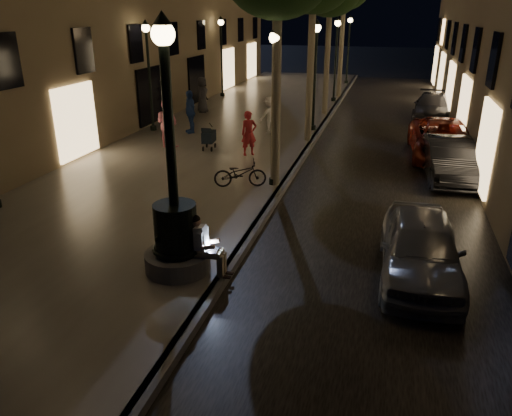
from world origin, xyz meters
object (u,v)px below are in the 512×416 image
(car_second, at_px, (449,159))
(lamp_curb_a, at_px, (275,88))
(seated_man_laptop, at_px, (204,243))
(fountain_lamppost, at_px, (176,226))
(bicycle, at_px, (240,173))
(stroller, at_px, (209,137))
(pedestrian_pink, at_px, (167,123))
(car_third, at_px, (444,140))
(lamp_curb_d, at_px, (349,41))
(lamp_curb_b, at_px, (316,62))
(lamp_curb_c, at_px, (336,49))
(pedestrian_white, at_px, (270,115))
(lamp_left_b, at_px, (148,62))
(pedestrian_dark, at_px, (202,95))
(pedestrian_red, at_px, (249,133))
(pedestrian_blue, at_px, (190,112))
(lamp_left_c, at_px, (221,47))
(car_rear, at_px, (432,107))
(car_front, at_px, (421,247))

(car_second, bearing_deg, lamp_curb_a, -158.18)
(seated_man_laptop, bearing_deg, fountain_lamppost, 180.00)
(bicycle, bearing_deg, stroller, 13.12)
(pedestrian_pink, bearing_deg, car_third, -156.32)
(lamp_curb_d, bearing_deg, bicycle, -92.23)
(lamp_curb_d, relative_size, pedestrian_pink, 2.47)
(lamp_curb_a, xyz_separation_m, lamp_curb_b, (0.00, 8.00, 0.00))
(lamp_curb_c, bearing_deg, lamp_curb_d, 90.00)
(lamp_curb_c, distance_m, car_second, 14.63)
(lamp_curb_d, height_order, pedestrian_white, lamp_curb_d)
(lamp_curb_c, relative_size, car_second, 1.15)
(fountain_lamppost, height_order, seated_man_laptop, fountain_lamppost)
(lamp_left_b, bearing_deg, pedestrian_dark, 82.14)
(fountain_lamppost, distance_m, car_third, 12.91)
(pedestrian_red, relative_size, pedestrian_blue, 0.89)
(lamp_curb_b, xyz_separation_m, lamp_curb_d, (0.00, 16.00, 0.00))
(lamp_curb_a, distance_m, pedestrian_pink, 6.54)
(lamp_curb_a, bearing_deg, lamp_curb_b, 90.00)
(lamp_curb_b, height_order, pedestrian_red, lamp_curb_b)
(lamp_left_c, bearing_deg, pedestrian_blue, -79.44)
(car_third, bearing_deg, pedestrian_white, 166.27)
(lamp_curb_d, relative_size, pedestrian_dark, 2.59)
(lamp_curb_a, xyz_separation_m, car_third, (5.50, 5.32, -2.51))
(pedestrian_red, xyz_separation_m, pedestrian_pink, (-3.49, 0.32, 0.13))
(seated_man_laptop, bearing_deg, car_rear, 73.60)
(car_front, xyz_separation_m, car_rear, (1.20, 17.60, -0.05))
(pedestrian_white, xyz_separation_m, pedestrian_dark, (-4.69, 3.91, 0.11))
(pedestrian_blue, bearing_deg, car_second, 33.28)
(pedestrian_red, bearing_deg, lamp_left_c, 76.86)
(lamp_left_b, height_order, car_second, lamp_left_b)
(car_front, relative_size, pedestrian_pink, 2.11)
(lamp_curb_c, distance_m, pedestrian_white, 9.63)
(lamp_curb_c, distance_m, pedestrian_red, 13.19)
(pedestrian_white, height_order, bicycle, pedestrian_white)
(lamp_curb_c, relative_size, lamp_left_b, 1.00)
(seated_man_laptop, bearing_deg, bicycle, 98.95)
(lamp_curb_b, height_order, bicycle, lamp_curb_b)
(fountain_lamppost, relative_size, stroller, 5.02)
(fountain_lamppost, relative_size, car_front, 1.27)
(seated_man_laptop, distance_m, pedestrian_blue, 13.05)
(lamp_left_c, relative_size, pedestrian_dark, 2.59)
(car_third, bearing_deg, pedestrian_red, -165.12)
(lamp_curb_c, distance_m, pedestrian_blue, 11.49)
(car_second, bearing_deg, pedestrian_white, 146.13)
(car_second, relative_size, pedestrian_white, 2.56)
(lamp_left_b, xyz_separation_m, pedestrian_pink, (1.92, -2.58, -2.06))
(fountain_lamppost, distance_m, pedestrian_white, 12.84)
(lamp_left_b, relative_size, car_front, 1.17)
(lamp_curb_b, xyz_separation_m, pedestrian_pink, (-5.18, -4.58, -2.06))
(lamp_curb_d, distance_m, car_rear, 12.58)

